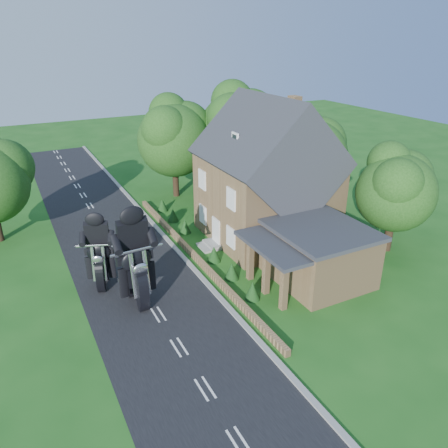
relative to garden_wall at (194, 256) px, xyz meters
name	(u,v)px	position (x,y,z in m)	size (l,w,h in m)	color
ground	(158,315)	(-4.30, -5.00, -0.20)	(120.00, 120.00, 0.00)	#1A5016
road	(158,315)	(-4.30, -5.00, -0.19)	(7.00, 80.00, 0.02)	black
kerb	(219,297)	(-0.65, -5.00, -0.14)	(0.30, 80.00, 0.12)	gray
garden_wall	(194,256)	(0.00, 0.00, 0.00)	(0.30, 22.00, 0.40)	#9D7A4F
house	(267,180)	(6.19, 1.00, 4.14)	(9.54, 8.64, 10.24)	#9D7A4F
annex	(317,253)	(5.57, -5.80, 1.57)	(7.05, 5.94, 3.44)	#9D7A4F
tree_annex_side	(400,185)	(12.83, -4.90, 4.49)	(5.64, 5.20, 7.48)	black
tree_house_right	(314,150)	(12.35, 3.62, 4.99)	(6.51, 6.00, 8.40)	black
tree_behind_house	(242,124)	(9.88, 11.14, 6.03)	(7.81, 7.20, 10.08)	black
tree_behind_left	(178,133)	(3.86, 12.13, 5.53)	(6.94, 6.40, 9.16)	black
shrub_a	(253,291)	(1.00, -6.00, 0.35)	(0.90, 0.90, 1.10)	black
shrub_b	(232,271)	(1.00, -3.50, 0.35)	(0.90, 0.90, 1.10)	black
shrub_c	(214,254)	(1.00, -1.00, 0.35)	(0.90, 0.90, 1.10)	black
shrub_d	(185,226)	(1.00, 4.00, 0.35)	(0.90, 0.90, 1.10)	black
shrub_e	(173,215)	(1.00, 6.50, 0.35)	(0.90, 0.90, 1.10)	black
shrub_f	(162,205)	(1.00, 9.00, 0.35)	(0.90, 0.90, 1.10)	black
motorcycle_lead	(138,290)	(-4.92, -3.48, 0.69)	(0.48, 1.91, 1.78)	black
motorcycle_follow	(102,276)	(-6.26, -0.75, 0.53)	(0.39, 1.56, 1.45)	black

